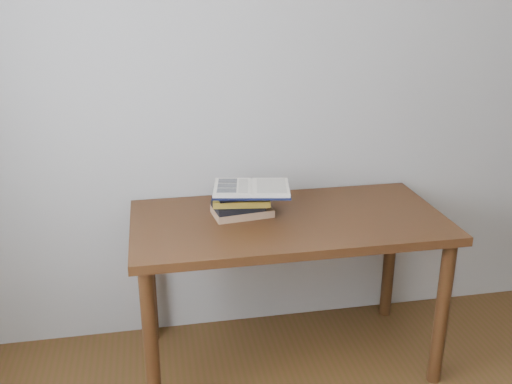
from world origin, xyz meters
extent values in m
cube|color=#A6A59D|center=(0.00, 1.75, 1.30)|extent=(3.50, 0.04, 2.60)
cube|color=#431E10|center=(-0.12, 1.38, 0.71)|extent=(1.36, 0.68, 0.04)
cylinder|color=#431E10|center=(-0.74, 1.10, 0.35)|extent=(0.06, 0.06, 0.69)
cylinder|color=#431E10|center=(0.50, 1.10, 0.35)|extent=(0.06, 0.06, 0.69)
cylinder|color=#431E10|center=(-0.74, 1.66, 0.35)|extent=(0.06, 0.06, 0.69)
cylinder|color=#431E10|center=(0.50, 1.66, 0.35)|extent=(0.06, 0.06, 0.69)
cube|color=#A37F54|center=(-0.32, 1.45, 0.75)|extent=(0.27, 0.18, 0.03)
cube|color=black|center=(-0.33, 1.44, 0.78)|extent=(0.23, 0.17, 0.03)
cube|color=#A47525|center=(-0.32, 1.45, 0.80)|extent=(0.27, 0.19, 0.03)
cube|color=black|center=(-0.33, 1.46, 0.83)|extent=(0.21, 0.16, 0.03)
cube|color=black|center=(-0.28, 1.43, 0.85)|extent=(0.37, 0.28, 0.01)
cube|color=beige|center=(-0.36, 1.44, 0.86)|extent=(0.19, 0.24, 0.01)
cube|color=beige|center=(-0.20, 1.41, 0.86)|extent=(0.19, 0.24, 0.01)
cylinder|color=beige|center=(-0.28, 1.43, 0.86)|extent=(0.05, 0.22, 0.01)
cube|color=black|center=(-0.37, 1.51, 0.87)|extent=(0.09, 0.07, 0.00)
cube|color=black|center=(-0.38, 1.45, 0.87)|extent=(0.09, 0.07, 0.00)
cube|color=black|center=(-0.39, 1.39, 0.87)|extent=(0.09, 0.07, 0.00)
cube|color=beige|center=(-0.31, 1.43, 0.87)|extent=(0.07, 0.18, 0.00)
cube|color=beige|center=(-0.19, 1.41, 0.87)|extent=(0.16, 0.20, 0.00)
camera|label=1|loc=(-0.69, -0.85, 1.70)|focal=40.00mm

